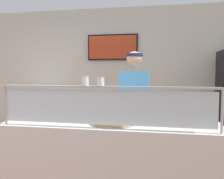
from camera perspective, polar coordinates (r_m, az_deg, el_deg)
name	(u,v)px	position (r m, az deg, el deg)	size (l,w,h in m)	color
shop_rear_unit	(133,79)	(4.82, 4.84, 2.48)	(6.70, 0.13, 2.70)	beige
serving_counter	(111,167)	(2.83, -0.32, -17.10)	(2.30, 0.67, 0.95)	silver
sneeze_guard	(105,101)	(2.38, -1.64, -2.72)	(2.12, 0.06, 0.41)	#B2B5BC
pizza_tray	(113,122)	(2.67, 0.28, -7.36)	(0.51, 0.51, 0.04)	#9EA0A8
pizza_server	(117,120)	(2.64, 1.15, -7.01)	(0.07, 0.28, 0.01)	#ADAFB7
parmesan_shaker	(85,82)	(2.42, -6.09, 1.81)	(0.07, 0.07, 0.09)	white
pepper_flake_shaker	(101,82)	(2.38, -2.56, 1.70)	(0.07, 0.07, 0.08)	white
worker_figure	(134,109)	(3.35, 5.11, -4.34)	(0.41, 0.50, 1.76)	#23232D
prep_shelf	(34,128)	(5.01, -17.23, -8.25)	(0.70, 0.55, 0.88)	#B7BABF
pizza_box_stack	(33,97)	(4.92, -17.41, -1.70)	(0.45, 0.44, 0.27)	silver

